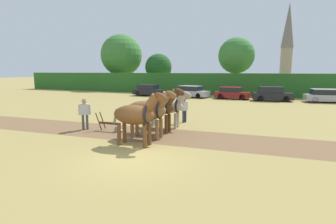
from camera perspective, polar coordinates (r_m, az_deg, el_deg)
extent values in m
plane|color=#998447|center=(10.28, -7.50, -10.07)|extent=(240.00, 240.00, 0.00)
cube|color=brown|center=(16.55, -20.26, -3.23)|extent=(34.52, 5.53, 0.01)
cube|color=#286023|center=(36.73, 15.21, 5.79)|extent=(74.56, 1.60, 3.01)
cylinder|color=#4C3823|center=(48.75, -9.98, 7.30)|extent=(0.44, 0.44, 4.08)
sphere|color=#387533|center=(48.81, -10.11, 12.07)|extent=(7.36, 7.36, 7.36)
cylinder|color=#423323|center=(45.23, -2.06, 6.44)|extent=(0.44, 0.44, 2.71)
sphere|color=#1E4C1E|center=(45.19, -2.08, 9.73)|extent=(4.53, 4.53, 4.53)
cylinder|color=#423323|center=(39.40, 14.46, 6.80)|extent=(0.44, 0.44, 4.09)
sphere|color=#387533|center=(39.44, 14.66, 11.81)|extent=(5.11, 5.11, 5.11)
cylinder|color=gray|center=(77.43, 24.25, 9.19)|extent=(2.92, 2.92, 9.39)
cone|color=slate|center=(78.31, 24.76, 16.82)|extent=(3.21, 3.21, 11.47)
ellipsoid|color=brown|center=(11.79, -7.45, -0.61)|extent=(2.01, 1.07, 0.89)
cylinder|color=brown|center=(11.93, -4.07, -4.83)|extent=(0.18, 0.18, 1.00)
cylinder|color=brown|center=(11.48, -5.08, -5.41)|extent=(0.18, 0.18, 1.00)
cylinder|color=brown|center=(12.48, -9.45, -4.32)|extent=(0.18, 0.18, 1.00)
cylinder|color=brown|center=(12.04, -10.62, -4.84)|extent=(0.18, 0.18, 1.00)
cylinder|color=brown|center=(11.37, -3.75, 1.75)|extent=(0.87, 0.48, 0.96)
ellipsoid|color=brown|center=(11.16, -1.64, 3.30)|extent=(0.69, 0.30, 0.54)
cube|color=gray|center=(11.27, -2.82, 2.67)|extent=(0.45, 0.11, 0.61)
cylinder|color=gray|center=(12.24, -11.33, -0.79)|extent=(0.30, 0.14, 0.71)
torus|color=black|center=(11.49, -4.40, -0.45)|extent=(0.17, 0.91, 0.91)
ellipsoid|color=brown|center=(13.01, -4.74, 0.44)|extent=(2.11, 1.13, 0.94)
cylinder|color=brown|center=(13.18, -1.55, -3.49)|extent=(0.18, 0.18, 1.00)
cylinder|color=brown|center=(12.68, -2.43, -3.99)|extent=(0.18, 0.18, 1.00)
cylinder|color=brown|center=(13.70, -6.78, -3.08)|extent=(0.18, 0.18, 1.00)
cylinder|color=brown|center=(13.22, -7.82, -3.54)|extent=(0.18, 0.18, 1.00)
cylinder|color=brown|center=(12.62, -1.15, 2.51)|extent=(0.86, 0.50, 0.92)
ellipsoid|color=brown|center=(12.46, 0.64, 3.80)|extent=(0.69, 0.30, 0.54)
cube|color=gray|center=(12.54, -0.36, 3.40)|extent=(0.42, 0.11, 0.56)
cylinder|color=gray|center=(13.45, -8.53, 0.22)|extent=(0.30, 0.14, 0.71)
torus|color=black|center=(12.73, -1.79, 0.62)|extent=(0.17, 0.96, 0.96)
ellipsoid|color=#513319|center=(14.27, -2.51, 1.13)|extent=(2.04, 1.04, 0.87)
cylinder|color=#513319|center=(14.43, 0.27, -2.36)|extent=(0.18, 0.18, 1.01)
cylinder|color=#513319|center=(13.97, -0.40, -2.75)|extent=(0.18, 0.18, 1.01)
cylinder|color=#513319|center=(14.89, -4.44, -2.04)|extent=(0.18, 0.18, 1.01)
cylinder|color=#513319|center=(14.44, -5.23, -2.39)|extent=(0.18, 0.18, 1.01)
cylinder|color=#513319|center=(13.93, 0.71, 3.10)|extent=(0.87, 0.47, 0.96)
ellipsoid|color=#513319|center=(13.76, 2.51, 4.38)|extent=(0.69, 0.30, 0.54)
cube|color=black|center=(13.85, 1.50, 3.83)|extent=(0.46, 0.11, 0.61)
cylinder|color=black|center=(14.66, -5.93, 0.94)|extent=(0.30, 0.14, 0.71)
torus|color=black|center=(14.03, 0.13, 1.29)|extent=(0.17, 0.89, 0.89)
ellipsoid|color=#B2A38E|center=(15.57, -0.64, 1.29)|extent=(2.28, 1.02, 0.83)
cylinder|color=#B2A38E|center=(15.70, 2.16, -1.67)|extent=(0.18, 0.18, 0.89)
cylinder|color=#B2A38E|center=(15.25, 1.63, -1.98)|extent=(0.18, 0.18, 0.89)
cylinder|color=#B2A38E|center=(16.17, -2.76, -1.36)|extent=(0.18, 0.18, 0.89)
cylinder|color=#B2A38E|center=(15.74, -3.41, -1.65)|extent=(0.18, 0.18, 0.89)
cylinder|color=#B2A38E|center=(15.22, 2.72, 2.82)|extent=(0.76, 0.44, 0.82)
ellipsoid|color=#B2A38E|center=(15.10, 4.11, 3.78)|extent=(0.69, 0.30, 0.54)
cube|color=black|center=(15.16, 3.34, 3.46)|extent=(0.39, 0.11, 0.51)
cylinder|color=black|center=(15.97, -4.22, 1.15)|extent=(0.30, 0.14, 0.71)
torus|color=black|center=(15.32, 2.11, 1.41)|extent=(0.17, 0.86, 0.85)
cube|color=#4C331E|center=(14.95, -12.55, -2.40)|extent=(1.32, 0.19, 0.12)
cube|color=#939399|center=(14.76, -10.75, -3.88)|extent=(0.49, 0.23, 0.39)
cylinder|color=#4C331E|center=(15.41, -14.05, -1.74)|extent=(0.40, 0.09, 0.96)
cylinder|color=#4C331E|center=(15.09, -14.88, -2.00)|extent=(0.40, 0.09, 0.96)
cylinder|color=#4C4C4C|center=(15.72, -17.17, -2.10)|extent=(0.14, 0.14, 0.86)
cylinder|color=#4C4C4C|center=(15.74, -18.00, -2.13)|extent=(0.14, 0.14, 0.86)
cube|color=silver|center=(15.61, -17.71, 0.55)|extent=(0.52, 0.46, 0.61)
sphere|color=tan|center=(15.56, -17.79, 2.11)|extent=(0.23, 0.23, 0.23)
cylinder|color=silver|center=(15.60, -16.62, 0.51)|extent=(0.09, 0.09, 0.58)
cylinder|color=silver|center=(15.64, -18.79, 0.42)|extent=(0.09, 0.09, 0.58)
cylinder|color=tan|center=(15.55, -17.80, 2.37)|extent=(0.44, 0.44, 0.02)
cylinder|color=tan|center=(15.54, -17.81, 2.55)|extent=(0.22, 0.22, 0.10)
cylinder|color=#28334C|center=(17.18, 3.80, -0.92)|extent=(0.14, 0.14, 0.79)
cylinder|color=#28334C|center=(17.02, 3.36, -1.01)|extent=(0.14, 0.14, 0.79)
cube|color=#B7B7BC|center=(17.00, 3.60, 1.29)|extent=(0.35, 0.50, 0.56)
sphere|color=tan|center=(16.95, 3.62, 2.61)|extent=(0.22, 0.22, 0.22)
cylinder|color=#B7B7BC|center=(17.22, 4.18, 1.30)|extent=(0.09, 0.09, 0.53)
cylinder|color=#B7B7BC|center=(16.79, 3.01, 1.12)|extent=(0.09, 0.09, 0.53)
cylinder|color=#665B4C|center=(16.94, 3.62, 2.83)|extent=(0.41, 0.41, 0.02)
cylinder|color=#665B4C|center=(16.94, 3.62, 2.99)|extent=(0.20, 0.20, 0.10)
cube|color=black|center=(35.57, -4.09, 4.41)|extent=(4.35, 2.03, 0.69)
cube|color=black|center=(35.64, -4.40, 5.42)|extent=(2.64, 1.76, 0.56)
cube|color=black|center=(35.62, -4.41, 5.92)|extent=(2.64, 1.76, 0.06)
cylinder|color=black|center=(35.66, -1.60, 4.13)|extent=(0.69, 0.25, 0.68)
cylinder|color=black|center=(34.25, -2.84, 3.92)|extent=(0.69, 0.25, 0.68)
cylinder|color=black|center=(36.94, -5.25, 4.26)|extent=(0.69, 0.25, 0.68)
cylinder|color=black|center=(35.59, -6.58, 4.06)|extent=(0.69, 0.25, 0.68)
cube|color=#9E9EA8|center=(33.48, 5.19, 4.08)|extent=(4.69, 2.65, 0.67)
cube|color=black|center=(33.54, 4.87, 5.15)|extent=(2.92, 2.11, 0.55)
cube|color=#9E9EA8|center=(33.52, 4.88, 5.67)|extent=(2.92, 2.11, 0.06)
cylinder|color=black|center=(33.54, 7.88, 3.72)|extent=(0.68, 0.35, 0.65)
cylinder|color=black|center=(32.15, 6.62, 3.52)|extent=(0.68, 0.35, 0.65)
cylinder|color=black|center=(34.85, 3.86, 3.98)|extent=(0.68, 0.35, 0.65)
cylinder|color=black|center=(33.52, 2.48, 3.79)|extent=(0.68, 0.35, 0.65)
cube|color=maroon|center=(32.40, 13.87, 3.69)|extent=(4.05, 1.80, 0.65)
cube|color=black|center=(32.39, 13.56, 4.75)|extent=(2.44, 1.59, 0.52)
cube|color=maroon|center=(32.37, 13.58, 5.27)|extent=(2.44, 1.59, 0.06)
cylinder|color=black|center=(32.96, 16.22, 3.38)|extent=(0.67, 0.23, 0.67)
cylinder|color=black|center=(31.48, 15.84, 3.14)|extent=(0.67, 0.23, 0.67)
cylinder|color=black|center=(33.39, 11.98, 3.60)|extent=(0.67, 0.23, 0.67)
cylinder|color=black|center=(31.93, 11.41, 3.38)|extent=(0.67, 0.23, 0.67)
cube|color=black|center=(31.54, 21.76, 3.25)|extent=(4.43, 2.44, 0.74)
cube|color=black|center=(31.46, 21.45, 4.50)|extent=(2.75, 1.98, 0.62)
cube|color=black|center=(31.43, 21.49, 5.11)|extent=(2.75, 1.98, 0.06)
cylinder|color=black|center=(32.53, 23.79, 2.89)|extent=(0.69, 0.33, 0.66)
cylinder|color=black|center=(31.05, 24.31, 2.60)|extent=(0.69, 0.33, 0.66)
cylinder|color=black|center=(32.13, 19.24, 3.08)|extent=(0.69, 0.33, 0.66)
cylinder|color=black|center=(30.64, 19.55, 2.80)|extent=(0.69, 0.33, 0.66)
cube|color=#A8A8B2|center=(32.61, 31.19, 2.69)|extent=(4.39, 2.42, 0.66)
cube|color=black|center=(32.50, 30.92, 3.75)|extent=(2.72, 1.97, 0.54)
cube|color=#A8A8B2|center=(32.48, 30.97, 4.28)|extent=(2.72, 1.97, 0.06)
cylinder|color=black|center=(33.00, 28.63, 2.62)|extent=(0.67, 0.32, 0.65)
cylinder|color=black|center=(31.52, 29.35, 2.32)|extent=(0.67, 0.32, 0.65)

